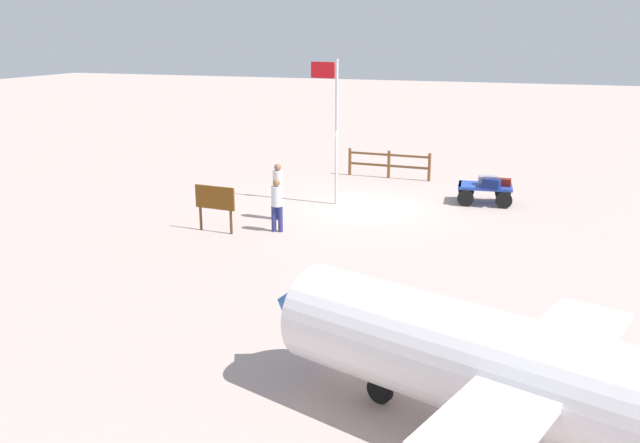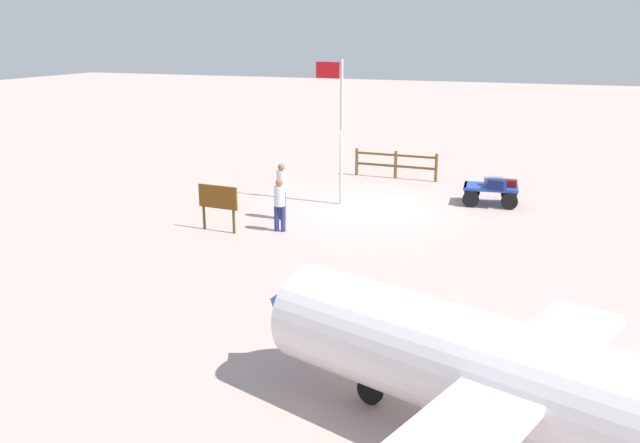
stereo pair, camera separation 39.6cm
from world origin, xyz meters
The scene contains 12 objects.
ground_plane centered at (0.00, 0.00, 0.00)m, with size 120.00×120.00×0.00m, color #BAA298.
luggage_cart centered at (-3.63, -1.98, 0.47)m, with size 1.92×1.46×0.65m.
suitcase_dark centered at (-3.85, -1.69, 0.84)m, with size 0.46×0.35×0.38m.
suitcase_olive centered at (-3.71, -2.03, 0.79)m, with size 0.64×0.45×0.29m.
suitcase_maroon centered at (-3.90, -1.50, 0.80)m, with size 0.61×0.46×0.31m.
suitcase_navy centered at (-4.20, -2.00, 0.77)m, with size 0.59×0.29×0.25m.
worker_lead centered at (1.72, 3.51, 0.90)m, with size 0.36×0.36×1.57m.
worker_trailing centered at (2.21, 2.26, 1.01)m, with size 0.44×0.44×1.76m.
airplane_near centered at (-5.55, 12.36, 1.23)m, with size 8.51×5.22×3.20m.
flagpole centered at (1.21, -0.18, 2.86)m, with size 0.97×0.18×4.82m.
signboard centered at (3.40, 4.14, 0.94)m, with size 1.29×0.16×1.37m.
wooden_fence centered at (0.44, -4.91, 0.63)m, with size 3.40×0.21×1.10m.
Camera 2 is at (-6.13, 20.78, 5.67)m, focal length 37.65 mm.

